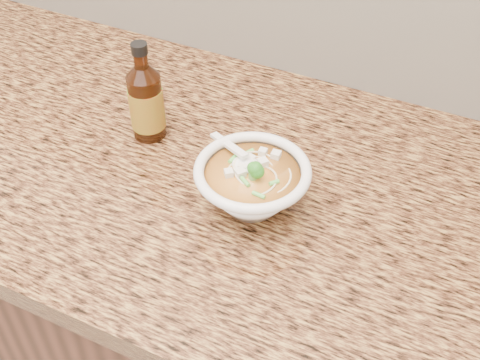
% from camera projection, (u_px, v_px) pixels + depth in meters
% --- Properties ---
extents(cabinet, '(4.00, 0.65, 0.86)m').
position_uv_depth(cabinet, '(159.00, 301.00, 1.35)').
color(cabinet, black).
rests_on(cabinet, ground).
extents(counter_slab, '(4.00, 0.68, 0.04)m').
position_uv_depth(counter_slab, '(135.00, 147.00, 1.04)').
color(counter_slab, '#A87F3D').
rests_on(counter_slab, cabinet).
extents(soup_bowl, '(0.18, 0.17, 0.10)m').
position_uv_depth(soup_bowl, '(252.00, 186.00, 0.88)').
color(soup_bowl, white).
rests_on(soup_bowl, counter_slab).
extents(hot_sauce_bottle, '(0.06, 0.06, 0.18)m').
position_uv_depth(hot_sauce_bottle, '(146.00, 102.00, 0.99)').
color(hot_sauce_bottle, '#3F1A08').
rests_on(hot_sauce_bottle, counter_slab).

